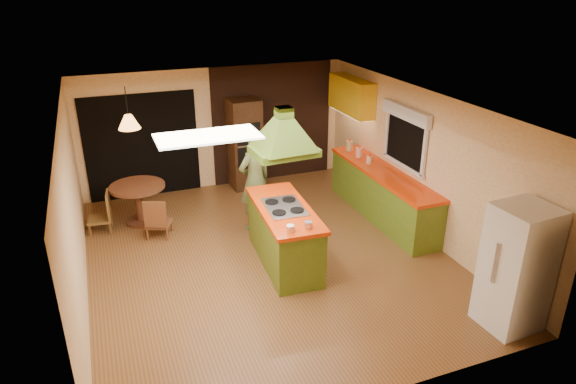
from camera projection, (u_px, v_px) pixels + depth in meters
name	position (u px, v px, depth m)	size (l,w,h in m)	color
ground	(267.00, 256.00, 8.32)	(6.50, 6.50, 0.00)	brown
room_walls	(266.00, 185.00, 7.82)	(5.50, 6.50, 6.50)	#FFE4B6
ceiling_plane	(265.00, 104.00, 7.33)	(6.50, 6.50, 0.00)	silver
brick_panel	(273.00, 123.00, 11.00)	(2.64, 0.03, 2.50)	#381E14
nook_opening	(142.00, 146.00, 10.17)	(2.20, 0.03, 2.10)	black
right_counter	(382.00, 194.00, 9.46)	(0.62, 3.05, 0.92)	olive
upper_cabinets	(351.00, 96.00, 10.28)	(0.34, 1.40, 0.70)	yellow
window_right	(406.00, 127.00, 8.85)	(0.12, 1.35, 1.06)	black
fluor_panel	(208.00, 136.00, 5.94)	(1.20, 0.60, 0.03)	white
kitchen_island	(284.00, 235.00, 7.96)	(0.89, 1.95, 0.97)	#59701C
range_hood	(284.00, 124.00, 7.26)	(0.94, 0.70, 0.78)	#4E6C1B
man	(255.00, 180.00, 8.89)	(0.66, 0.43, 1.81)	#525D31
refrigerator	(517.00, 268.00, 6.40)	(0.69, 0.65, 1.67)	white
wall_oven	(245.00, 144.00, 10.64)	(0.65, 0.63, 1.88)	#442815
dining_table	(138.00, 196.00, 9.23)	(0.98, 0.98, 0.74)	brown
chair_left	(99.00, 212.00, 8.97)	(0.40, 0.40, 0.73)	brown
chair_near	(158.00, 217.00, 8.81)	(0.40, 0.40, 0.73)	brown
pendant_lamp	(129.00, 122.00, 8.68)	(0.37, 0.37, 0.24)	#FF9E3F
canister_large	(350.00, 146.00, 10.30)	(0.14, 0.14, 0.20)	beige
canister_medium	(359.00, 152.00, 9.95)	(0.13, 0.13, 0.19)	#FEE4CC
canister_small	(369.00, 160.00, 9.62)	(0.11, 0.11, 0.14)	#FCEBCA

